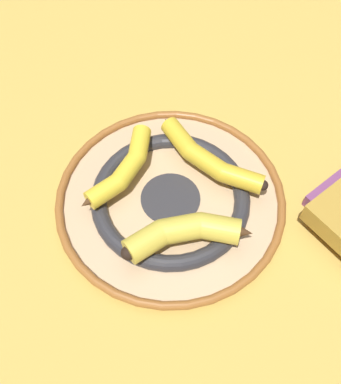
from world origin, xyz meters
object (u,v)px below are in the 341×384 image
object	(u,v)px
decorative_bowl	(170,199)
banana_b	(185,232)
banana_a	(207,158)
banana_c	(124,169)

from	to	relation	value
decorative_bowl	banana_b	world-z (taller)	banana_b
banana_b	decorative_bowl	bearing A→B (deg)	-86.82
decorative_bowl	banana_b	size ratio (longest dim) A/B	2.12
banana_a	banana_c	bearing A→B (deg)	-129.90
decorative_bowl	banana_a	bearing A→B (deg)	3.15
decorative_bowl	banana_b	distance (m)	0.09
banana_a	banana_c	distance (m)	0.13
banana_b	banana_c	distance (m)	0.15
banana_b	banana_c	xyz separation A→B (m)	(0.00, 0.15, -0.00)
banana_a	banana_c	world-z (taller)	same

